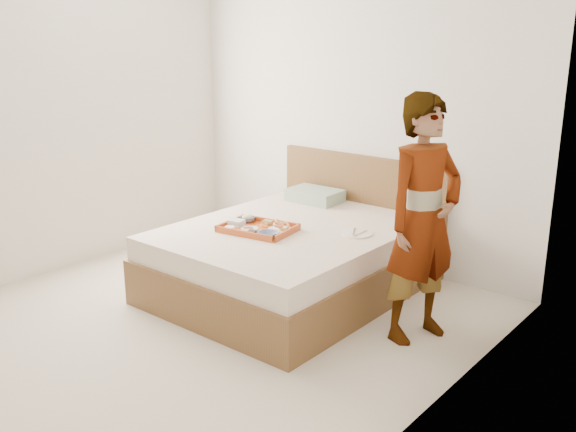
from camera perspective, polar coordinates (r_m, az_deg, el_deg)
The scene contains 18 objects.
ground at distance 4.54m, azimuth -9.13°, elevation -9.98°, with size 3.50×4.00×0.01m, color beige.
wall_back at distance 5.63m, azimuth 5.85°, elevation 9.11°, with size 3.50×0.01×2.60m, color silver.
wall_left at distance 5.57m, azimuth -21.87°, elevation 7.97°, with size 0.01×4.00×2.60m, color silver.
wall_right at distance 3.05m, azimuth 12.10°, elevation 2.85°, with size 0.01×4.00×2.60m, color silver.
bed at distance 5.01m, azimuth 0.29°, elevation -3.88°, with size 1.65×2.00×0.53m, color brown.
headboard at distance 5.70m, azimuth 6.49°, elevation 0.71°, with size 1.65×0.06×0.95m, color brown.
pillow at distance 5.66m, azimuth 2.42°, elevation 1.86°, with size 0.46×0.31×0.11m, color #9BB89D.
tray at distance 4.83m, azimuth -2.71°, elevation -1.07°, with size 0.53×0.39×0.05m, color #B2491E.
prawn_plate at distance 4.80m, azimuth -0.74°, elevation -1.22°, with size 0.18×0.18×0.01m, color white.
navy_bowl_big at distance 4.64m, azimuth -1.78°, elevation -1.66°, with size 0.15×0.15×0.04m, color navy.
sauce_dish at distance 4.69m, azimuth -3.20°, elevation -1.53°, with size 0.08×0.08×0.03m, color black.
meat_plate at distance 4.83m, azimuth -3.49°, elevation -1.14°, with size 0.13×0.13×0.01m, color white.
bread_plate at distance 4.92m, azimuth -1.75°, elevation -0.80°, with size 0.13×0.13×0.01m, color orange.
salad_bowl at distance 5.02m, azimuth -3.66°, elevation -0.31°, with size 0.12×0.12×0.04m, color navy.
plastic_tub at distance 4.92m, azimuth -4.64°, elevation -0.62°, with size 0.11×0.09×0.05m, color silver.
cheese_round at distance 4.82m, azimuth -5.24°, elevation -1.11°, with size 0.08×0.08×0.03m, color white.
dinner_plate at distance 4.78m, azimuth 6.22°, elevation -1.58°, with size 0.23×0.23×0.01m, color white.
person at distance 4.20m, azimuth 12.01°, elevation -0.34°, with size 0.59×0.39×1.63m, color white.
Camera 1 is at (3.11, -2.64, 1.98)m, focal length 39.72 mm.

